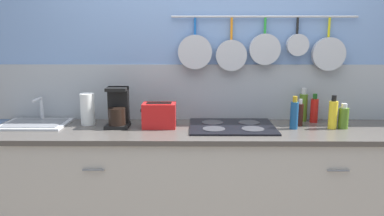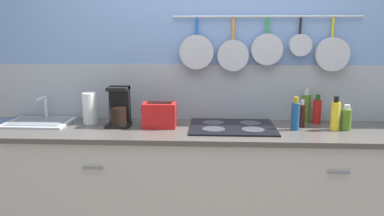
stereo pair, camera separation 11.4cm
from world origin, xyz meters
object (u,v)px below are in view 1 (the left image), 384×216
paper_towel_roll (88,109)px  bottle_olive_oil (333,114)px  bottle_vinegar (303,107)px  bottle_hot_sauce (343,117)px  toaster (159,115)px  bottle_sesame_oil (300,114)px  bottle_dish_soap (314,110)px  bottle_cooking_wine (294,115)px  coffee_maker (118,110)px

paper_towel_roll → bottle_olive_oil: (1.77, -0.11, -0.01)m
bottle_vinegar → bottle_hot_sauce: (0.22, -0.23, -0.03)m
toaster → bottle_sesame_oil: bearing=3.1°
bottle_olive_oil → bottle_sesame_oil: bearing=159.4°
bottle_olive_oil → bottle_vinegar: bearing=121.6°
toaster → bottle_dish_soap: size_ratio=1.14×
bottle_cooking_wine → bottle_sesame_oil: bearing=54.2°
toaster → bottle_hot_sauce: size_ratio=1.40×
bottle_vinegar → bottle_dish_soap: 0.09m
toaster → bottle_dish_soap: 1.17m
paper_towel_roll → bottle_hot_sauce: (1.85, -0.10, -0.04)m
coffee_maker → bottle_olive_oil: bearing=-1.7°
bottle_vinegar → coffee_maker: bearing=-172.3°
bottle_sesame_oil → bottle_olive_oil: bearing=-20.6°
toaster → bottle_cooking_wine: size_ratio=1.08×
bottle_dish_soap → toaster: bearing=-171.8°
bottle_olive_oil → bottle_hot_sauce: (0.08, 0.01, -0.03)m
paper_towel_roll → bottle_dish_soap: (1.70, 0.09, -0.02)m
bottle_sesame_oil → bottle_dish_soap: 0.18m
bottle_dish_soap → bottle_olive_oil: bottle_olive_oil is taller
bottle_olive_oil → bottle_hot_sauce: 0.08m
bottle_olive_oil → coffee_maker: bearing=178.3°
bottle_vinegar → bottle_olive_oil: bottle_vinegar is taller
bottle_sesame_oil → toaster: bearing=-176.9°
bottle_cooking_wine → bottle_dish_soap: 0.29m
bottle_dish_soap → bottle_vinegar: bearing=149.7°
bottle_sesame_oil → bottle_olive_oil: bottle_olive_oil is taller
bottle_sesame_oil → bottle_hot_sauce: size_ratio=1.11×
bottle_hot_sauce → toaster: bearing=179.2°
paper_towel_roll → bottle_sesame_oil: (1.56, -0.03, -0.03)m
bottle_cooking_wine → bottle_vinegar: bearing=61.6°
bottle_sesame_oil → bottle_dish_soap: size_ratio=0.91×
coffee_maker → bottle_hot_sauce: (1.61, -0.04, -0.04)m
toaster → bottle_vinegar: bottle_vinegar is taller
paper_towel_roll → toaster: size_ratio=0.93×
toaster → bottle_hot_sauce: (1.31, -0.02, -0.01)m
bottle_cooking_wine → bottle_hot_sauce: size_ratio=1.30×
bottle_sesame_oil → bottle_vinegar: (0.07, 0.15, 0.03)m
bottle_cooking_wine → bottle_olive_oil: (0.28, 0.01, 0.00)m
toaster → bottle_vinegar: 1.11m
bottle_hot_sauce → bottle_vinegar: bearing=134.3°
paper_towel_roll → coffee_maker: (0.24, -0.06, 0.00)m
bottle_cooking_wine → bottle_sesame_oil: size_ratio=1.17×
toaster → bottle_olive_oil: bearing=-1.1°
coffee_maker → bottle_dish_soap: coffee_maker is taller
bottle_hot_sauce → bottle_cooking_wine: bearing=-177.4°
bottle_sesame_oil → bottle_hot_sauce: bottle_sesame_oil is taller
coffee_maker → bottle_vinegar: size_ratio=1.12×
coffee_maker → bottle_vinegar: bearing=7.7°
bottle_dish_soap → bottle_hot_sauce: bearing=-51.1°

